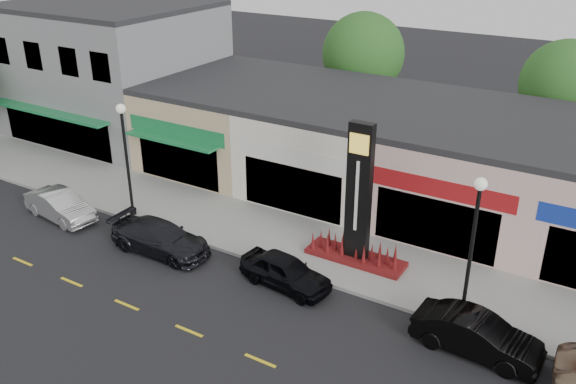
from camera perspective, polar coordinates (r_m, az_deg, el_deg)
name	(u,v)px	position (r m, az deg, el deg)	size (l,w,h in m)	color
ground	(239,290)	(24.07, -4.64, -9.11)	(120.00, 120.00, 0.00)	black
sidewalk	(296,241)	(27.13, 0.71, -4.63)	(52.00, 4.30, 0.15)	gray
curb	(268,264)	(25.48, -1.89, -6.75)	(52.00, 0.20, 0.15)	gray
building_grey_2story	(112,69)	(41.72, -16.10, 10.99)	(12.00, 10.95, 8.30)	slate
shop_beige	(233,118)	(36.00, -5.21, 6.87)	(7.00, 10.85, 4.80)	tan
shop_cream	(340,139)	(32.54, 4.86, 4.92)	(7.00, 10.01, 4.80)	white
shop_pink_w	(471,165)	(30.32, 16.75, 2.41)	(7.00, 10.01, 4.80)	#CFA09D
tree_rear_west	(363,54)	(39.81, 7.05, 12.72)	(5.20, 5.20, 7.83)	#382619
tree_rear_mid	(565,84)	(36.76, 24.47, 9.17)	(4.80, 4.80, 7.29)	#382619
lamp_west_near	(126,149)	(28.99, -14.96, 3.90)	(0.44, 0.44, 5.47)	black
lamp_east_near	(473,237)	(21.39, 16.94, -4.01)	(0.44, 0.44, 5.47)	black
pylon_sign	(358,214)	(24.76, 6.54, -2.07)	(4.20, 1.30, 6.00)	maroon
car_white_van	(60,206)	(30.95, -20.56, -1.20)	(4.07, 1.42, 1.34)	#BDBDBD
car_dark_sedan	(160,238)	(26.73, -11.88, -4.22)	(4.64, 1.89, 1.35)	black
car_black_sedan	(285,271)	(23.89, -0.24, -7.45)	(3.82, 1.54, 1.30)	black
car_black_conv	(477,335)	(21.52, 17.25, -12.67)	(4.22, 1.47, 1.39)	black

